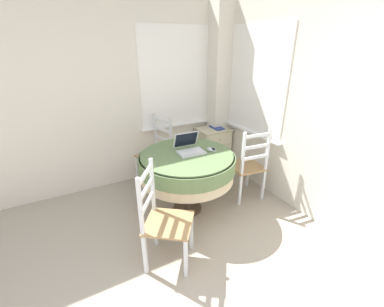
{
  "coord_description": "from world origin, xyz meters",
  "views": [
    {
      "loc": [
        -0.36,
        -0.77,
        2.0
      ],
      "look_at": [
        1.06,
        1.81,
        0.69
      ],
      "focal_mm": 24.0,
      "sensor_mm": 36.0,
      "label": 1
    }
  ],
  "objects": [
    {
      "name": "dining_chair_near_right_window",
      "position": [
        1.74,
        1.54,
        0.47
      ],
      "size": [
        0.46,
        0.47,
        1.01
      ],
      "color": "#A87F51",
      "rests_on": "ground_plane"
    },
    {
      "name": "computer_mouse",
      "position": [
        1.19,
        1.61,
        0.8
      ],
      "size": [
        0.06,
        0.09,
        0.05
      ],
      "color": "silver",
      "rests_on": "round_dining_table"
    },
    {
      "name": "corner_room_shell",
      "position": [
        1.22,
        1.76,
        1.28
      ],
      "size": [
        4.39,
        4.64,
        2.55
      ],
      "color": "silver",
      "rests_on": "ground_plane"
    },
    {
      "name": "dining_chair_near_back_window",
      "position": [
        0.85,
        2.52,
        0.47
      ],
      "size": [
        0.53,
        0.52,
        1.01
      ],
      "color": "#A87F51",
      "rests_on": "ground_plane"
    },
    {
      "name": "book_on_cabinet",
      "position": [
        1.9,
        2.52,
        0.7
      ],
      "size": [
        0.14,
        0.26,
        0.02
      ],
      "color": "#33478C",
      "rests_on": "corner_cabinet"
    },
    {
      "name": "laptop",
      "position": [
        0.97,
        1.72,
        0.82
      ],
      "size": [
        0.33,
        0.32,
        0.22
      ],
      "color": "silver",
      "rests_on": "round_dining_table"
    },
    {
      "name": "cell_phone",
      "position": [
        1.25,
        1.62,
        0.78
      ],
      "size": [
        0.09,
        0.13,
        0.01
      ],
      "color": "#B2B7BC",
      "rests_on": "round_dining_table"
    },
    {
      "name": "corner_cabinet",
      "position": [
        1.85,
        2.54,
        0.34
      ],
      "size": [
        0.51,
        0.43,
        0.69
      ],
      "color": "beige",
      "rests_on": "ground_plane"
    },
    {
      "name": "dining_chair_camera_near",
      "position": [
        0.33,
        1.03,
        0.47
      ],
      "size": [
        0.59,
        0.59,
        1.01
      ],
      "color": "#A87F51",
      "rests_on": "ground_plane"
    },
    {
      "name": "round_dining_table",
      "position": [
        0.91,
        1.66,
        0.63
      ],
      "size": [
        1.14,
        1.14,
        0.77
      ],
      "color": "#4C3D2D",
      "rests_on": "ground_plane"
    }
  ]
}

